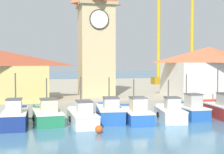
{
  "coord_description": "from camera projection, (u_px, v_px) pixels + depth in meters",
  "views": [
    {
      "loc": [
        -8.16,
        -22.15,
        4.98
      ],
      "look_at": [
        -0.99,
        8.14,
        3.5
      ],
      "focal_mm": 50.0,
      "sensor_mm": 36.0,
      "label": 1
    }
  ],
  "objects": [
    {
      "name": "fishing_boat_far_left",
      "position": [
        15.0,
        117.0,
        23.82
      ],
      "size": [
        1.96,
        4.31,
        4.14
      ],
      "color": "navy",
      "rests_on": "ground"
    },
    {
      "name": "quay_wharf",
      "position": [
        92.0,
        90.0,
        49.03
      ],
      "size": [
        120.0,
        40.0,
        1.28
      ],
      "primitive_type": "cube",
      "color": "#A89E89",
      "rests_on": "ground"
    },
    {
      "name": "mooring_buoy",
      "position": [
        99.0,
        129.0,
        21.83
      ],
      "size": [
        0.56,
        0.56,
        0.56
      ],
      "primitive_type": "sphere",
      "color": "#E54C19",
      "rests_on": "ground"
    },
    {
      "name": "fishing_boat_left_inner",
      "position": [
        82.0,
        116.0,
        24.73
      ],
      "size": [
        2.08,
        5.16,
        3.83
      ],
      "color": "silver",
      "rests_on": "ground"
    },
    {
      "name": "fishing_boat_center",
      "position": [
        136.0,
        113.0,
        26.04
      ],
      "size": [
        2.24,
        5.04,
        3.53
      ],
      "color": "#2356A8",
      "rests_on": "ground"
    },
    {
      "name": "fishing_boat_right_inner",
      "position": [
        189.0,
        110.0,
        27.73
      ],
      "size": [
        2.11,
        4.38,
        3.91
      ],
      "color": "#2356A8",
      "rests_on": "ground"
    },
    {
      "name": "fishing_boat_left_outer",
      "position": [
        48.0,
        115.0,
        25.2
      ],
      "size": [
        2.49,
        4.48,
        3.67
      ],
      "color": "#237A4C",
      "rests_on": "ground"
    },
    {
      "name": "port_crane_far",
      "position": [
        158.0,
        35.0,
        52.41
      ],
      "size": [
        4.7,
        8.35,
        20.97
      ],
      "color": "#976E11",
      "rests_on": "quay_wharf"
    },
    {
      "name": "port_crane_near",
      "position": [
        192.0,
        39.0,
        54.06
      ],
      "size": [
        2.31,
        7.52,
        19.75
      ],
      "color": "#976E11",
      "rests_on": "quay_wharf"
    },
    {
      "name": "clock_tower",
      "position": [
        96.0,
        33.0,
        33.99
      ],
      "size": [
        4.04,
        4.04,
        14.58
      ],
      "color": "tan",
      "rests_on": "quay_wharf"
    },
    {
      "name": "warehouse_right",
      "position": [
        209.0,
        70.0,
        34.91
      ],
      "size": [
        9.67,
        6.6,
        5.44
      ],
      "color": "silver",
      "rests_on": "quay_wharf"
    },
    {
      "name": "fishing_boat_mid_right",
      "position": [
        170.0,
        112.0,
        26.61
      ],
      "size": [
        2.55,
        4.62,
        3.45
      ],
      "color": "silver",
      "rests_on": "ground"
    },
    {
      "name": "ground_plane",
      "position": [
        149.0,
        128.0,
        23.65
      ],
      "size": [
        300.0,
        300.0,
        0.0
      ],
      "primitive_type": "plane",
      "color": "teal"
    },
    {
      "name": "fishing_boat_mid_left",
      "position": [
        110.0,
        112.0,
        26.37
      ],
      "size": [
        2.54,
        4.86,
        3.68
      ],
      "color": "#2356A8",
      "rests_on": "ground"
    },
    {
      "name": "fishing_boat_right_outer",
      "position": [
        221.0,
        109.0,
        28.01
      ],
      "size": [
        2.09,
        4.96,
        4.44
      ],
      "color": "#AD2823",
      "rests_on": "ground"
    }
  ]
}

